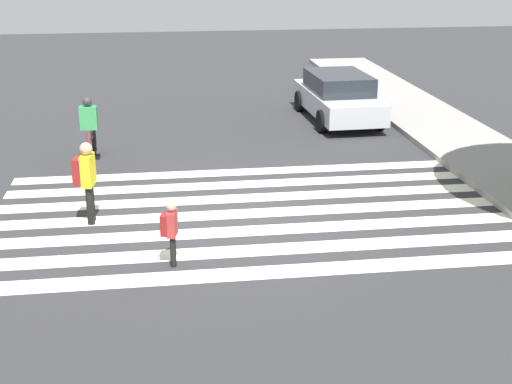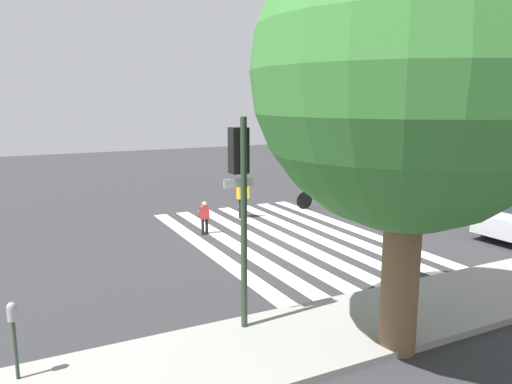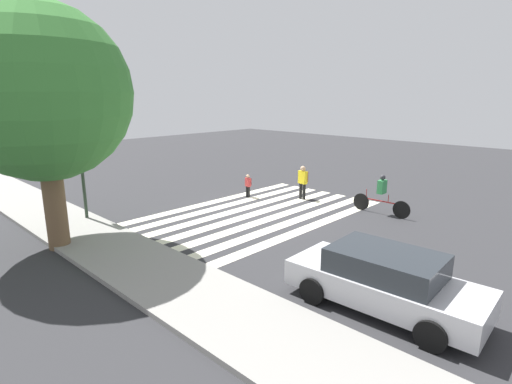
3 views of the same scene
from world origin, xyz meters
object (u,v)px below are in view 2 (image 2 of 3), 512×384
at_px(parking_meter, 13,324).
at_px(pedestrian_adult_blue_shirt, 204,215).
at_px(cyclist_far_lane, 323,186).
at_px(traffic_light, 241,184).
at_px(street_tree, 412,73).
at_px(pedestrian_child_with_backpack, 242,194).

xyz_separation_m(parking_meter, pedestrian_adult_blue_shirt, (-5.81, -7.04, -0.39)).
bearing_deg(cyclist_far_lane, parking_meter, 37.35).
distance_m(pedestrian_adult_blue_shirt, cyclist_far_lane, 6.17).
relative_size(traffic_light, street_tree, 0.55).
bearing_deg(street_tree, traffic_light, -42.60).
height_order(traffic_light, parking_meter, traffic_light).
bearing_deg(parking_meter, street_tree, 163.60).
height_order(traffic_light, pedestrian_adult_blue_shirt, traffic_light).
xyz_separation_m(street_tree, pedestrian_adult_blue_shirt, (0.23, -8.82, -4.17)).
height_order(street_tree, cyclist_far_lane, street_tree).
xyz_separation_m(parking_meter, street_tree, (-6.04, 1.78, 3.78)).
bearing_deg(pedestrian_child_with_backpack, cyclist_far_lane, -166.80).
distance_m(parking_meter, pedestrian_child_with_backpack, 11.66).
height_order(traffic_light, street_tree, street_tree).
xyz_separation_m(parking_meter, pedestrian_child_with_backpack, (-7.92, -8.55, -0.11)).
distance_m(traffic_light, cyclist_far_lane, 11.81).
bearing_deg(traffic_light, pedestrian_adult_blue_shirt, -105.43).
relative_size(traffic_light, cyclist_far_lane, 1.64).
bearing_deg(pedestrian_adult_blue_shirt, traffic_light, 87.54).
bearing_deg(cyclist_far_lane, traffic_light, 48.29).
height_order(pedestrian_adult_blue_shirt, cyclist_far_lane, cyclist_far_lane).
relative_size(parking_meter, pedestrian_child_with_backpack, 0.88).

